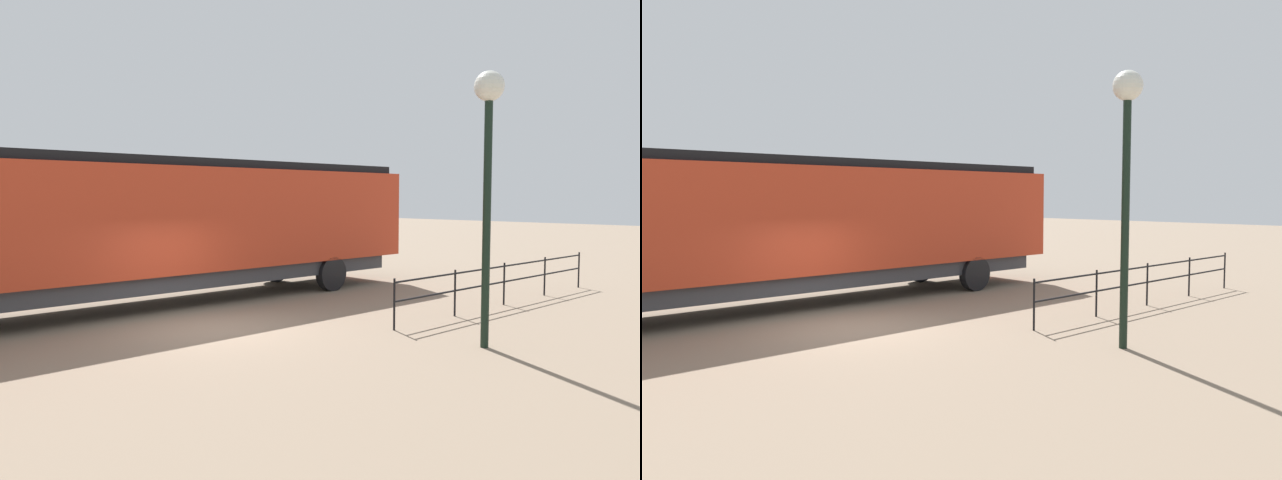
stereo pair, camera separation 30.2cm
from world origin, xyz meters
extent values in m
plane|color=#84705B|center=(0.00, 0.00, 0.00)|extent=(120.00, 120.00, 0.00)
cube|color=red|center=(-3.64, 0.34, 2.42)|extent=(3.17, 17.84, 2.83)
cube|color=black|center=(-3.64, 8.11, 1.99)|extent=(3.04, 2.29, 1.98)
cube|color=black|center=(-3.64, 0.34, 3.95)|extent=(2.85, 17.12, 0.24)
cube|color=#38383D|center=(-3.64, 0.34, 0.78)|extent=(2.85, 16.41, 0.45)
cylinder|color=black|center=(-5.08, 6.04, 0.55)|extent=(0.30, 1.10, 1.10)
cylinder|color=black|center=(-2.21, 6.04, 0.55)|extent=(0.30, 1.10, 1.10)
cylinder|color=black|center=(5.26, 3.04, 2.50)|extent=(0.16, 0.16, 5.01)
sphere|color=silver|center=(5.26, 3.04, 5.19)|extent=(0.59, 0.59, 0.59)
cube|color=black|center=(2.99, 7.73, 1.09)|extent=(0.04, 9.55, 0.04)
cube|color=black|center=(2.99, 7.73, 0.65)|extent=(0.04, 9.55, 0.04)
cylinder|color=black|center=(2.99, 2.95, 0.59)|extent=(0.05, 0.05, 1.19)
cylinder|color=black|center=(2.99, 5.34, 0.59)|extent=(0.05, 0.05, 1.19)
cylinder|color=black|center=(2.99, 7.73, 0.59)|extent=(0.05, 0.05, 1.19)
cylinder|color=black|center=(2.99, 10.12, 0.59)|extent=(0.05, 0.05, 1.19)
cylinder|color=black|center=(2.99, 12.51, 0.59)|extent=(0.05, 0.05, 1.19)
camera|label=1|loc=(11.84, -7.72, 3.03)|focal=34.49mm
camera|label=2|loc=(12.04, -7.50, 3.03)|focal=34.49mm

